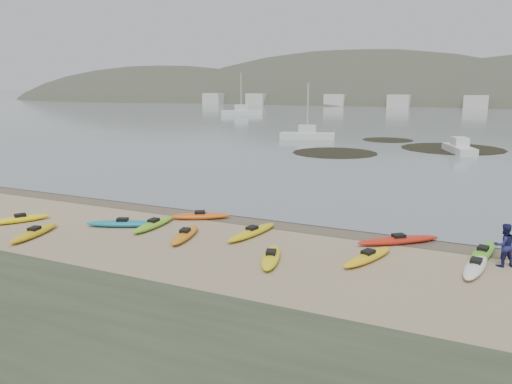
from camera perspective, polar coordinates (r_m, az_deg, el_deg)
The scene contains 8 objects.
ground at distance 27.10m, azimuth 0.00°, elevation -3.10°, with size 600.00×600.00×0.00m, color tan.
wet_sand at distance 26.84m, azimuth -0.27°, elevation -3.25°, with size 60.00×60.00×0.00m, color brown.
water at distance 323.93m, azimuth 23.62°, elevation 9.89°, with size 1200.00×1200.00×0.00m, color slate.
kayaks at distance 23.45m, azimuth -1.61°, elevation -5.12°, with size 24.03×9.62×0.34m.
person_east at distance 22.29m, azimuth 26.48°, elevation -5.44°, with size 0.86×0.67×1.76m, color navy.
kelp_mats at distance 59.66m, azimuth 16.63°, elevation 4.80°, with size 21.24×22.94×0.04m.
moored_boats at distance 99.69m, azimuth 15.14°, elevation 7.96°, with size 90.04×90.66×1.35m.
far_town at distance 168.81m, azimuth 23.81°, elevation 9.39°, with size 199.00×5.00×4.00m.
Camera 1 is at (11.15, -23.66, 7.13)m, focal length 35.00 mm.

